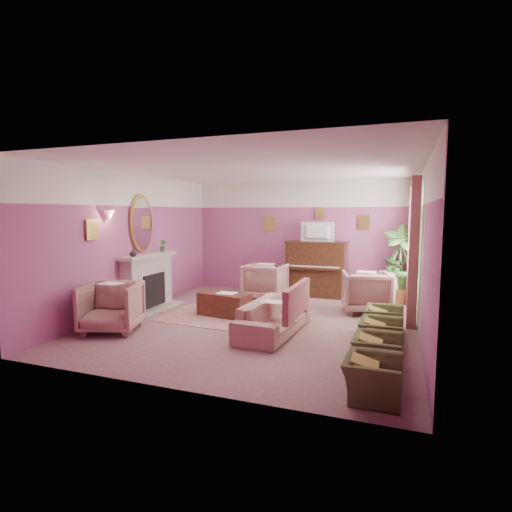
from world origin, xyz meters
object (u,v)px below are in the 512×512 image
(piano, at_px, (317,269))
(sofa, at_px, (274,311))
(olive_chair_c, at_px, (381,330))
(olive_chair_d, at_px, (384,316))
(floral_armchair_front, at_px, (111,304))
(side_table, at_px, (390,287))
(olive_chair_b, at_px, (378,347))
(olive_chair_a, at_px, (373,371))
(coffee_table, at_px, (225,304))
(television, at_px, (317,230))
(floral_armchair_right, at_px, (366,290))
(floral_armchair_left, at_px, (265,279))

(piano, relative_size, sofa, 0.75)
(olive_chair_c, relative_size, olive_chair_d, 1.00)
(floral_armchair_front, distance_m, side_table, 5.91)
(olive_chair_b, bearing_deg, floral_armchair_front, 177.28)
(olive_chair_d, bearing_deg, olive_chair_a, -90.00)
(coffee_table, height_order, olive_chair_c, olive_chair_c)
(floral_armchair_front, bearing_deg, olive_chair_b, -2.72)
(olive_chair_b, height_order, side_table, side_table)
(olive_chair_b, bearing_deg, coffee_table, 148.78)
(olive_chair_c, bearing_deg, television, 116.10)
(coffee_table, relative_size, floral_armchair_right, 1.08)
(sofa, height_order, floral_armchair_front, floral_armchair_front)
(floral_armchair_front, height_order, side_table, floral_armchair_front)
(floral_armchair_left, xyz_separation_m, olive_chair_a, (2.72, -4.34, -0.16))
(floral_armchair_front, relative_size, olive_chair_a, 1.33)
(sofa, bearing_deg, floral_armchair_left, 111.85)
(olive_chair_b, bearing_deg, side_table, 89.56)
(coffee_table, bearing_deg, side_table, 38.04)
(sofa, height_order, floral_armchair_right, floral_armchair_right)
(piano, distance_m, floral_armchair_right, 1.80)
(floral_armchair_right, bearing_deg, coffee_table, -154.39)
(piano, distance_m, side_table, 1.74)
(side_table, bearing_deg, olive_chair_d, -90.73)
(television, relative_size, floral_armchair_front, 0.86)
(olive_chair_b, relative_size, side_table, 1.00)
(coffee_table, relative_size, olive_chair_b, 1.43)
(sofa, height_order, floral_armchair_left, floral_armchair_left)
(floral_armchair_right, bearing_deg, floral_armchair_left, 168.15)
(coffee_table, relative_size, olive_chair_d, 1.43)
(television, xyz_separation_m, sofa, (-0.05, -3.20, -1.22))
(floral_armchair_front, distance_m, olive_chair_a, 4.48)
(coffee_table, xyz_separation_m, olive_chair_a, (2.98, -2.63, 0.08))
(side_table, bearing_deg, piano, 175.52)
(floral_armchair_right, distance_m, floral_armchair_front, 4.86)
(television, distance_m, olive_chair_d, 3.36)
(olive_chair_b, height_order, olive_chair_c, same)
(television, bearing_deg, floral_armchair_left, -145.33)
(floral_armchair_front, bearing_deg, floral_armchair_left, 63.75)
(olive_chair_b, xyz_separation_m, olive_chair_d, (0.00, 1.64, 0.00))
(sofa, relative_size, olive_chair_c, 2.69)
(television, relative_size, olive_chair_a, 1.15)
(olive_chair_b, bearing_deg, television, 111.57)
(olive_chair_a, distance_m, side_table, 4.98)
(piano, height_order, coffee_table, piano)
(floral_armchair_left, height_order, side_table, floral_armchair_left)
(floral_armchair_left, bearing_deg, olive_chair_d, -34.69)
(olive_chair_c, bearing_deg, coffee_table, 161.69)
(television, xyz_separation_m, olive_chair_d, (1.68, -2.61, -1.30))
(floral_armchair_front, bearing_deg, piano, 56.76)
(sofa, xyz_separation_m, floral_armchair_right, (1.32, 1.99, 0.09))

